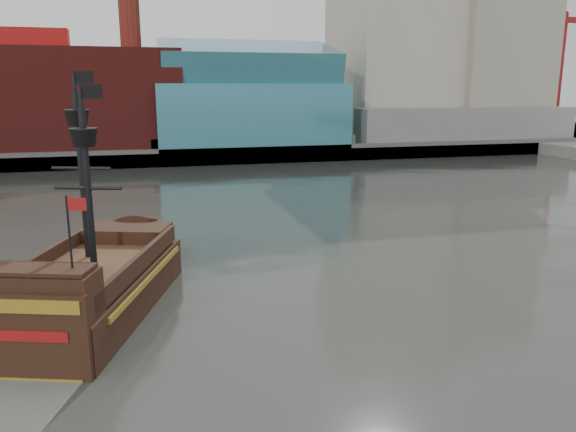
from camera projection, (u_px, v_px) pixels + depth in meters
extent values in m
plane|color=#272A25|center=(332.00, 350.00, 25.04)|extent=(400.00, 400.00, 0.00)
cube|color=slate|center=(179.00, 141.00, 111.44)|extent=(220.00, 60.00, 2.00)
cube|color=#4C4C49|center=(193.00, 157.00, 83.60)|extent=(220.00, 1.00, 2.60)
cube|color=maroon|center=(39.00, 100.00, 85.18)|extent=(42.00, 18.00, 15.00)
cube|color=teal|center=(249.00, 115.00, 91.90)|extent=(30.00, 16.00, 10.00)
cube|color=#B6AE97|center=(395.00, 13.00, 104.82)|extent=(20.00, 22.00, 46.00)
cube|color=gray|center=(490.00, 36.00, 106.48)|extent=(18.00, 18.00, 38.00)
cube|color=#B6AE97|center=(403.00, 10.00, 122.67)|extent=(24.00, 20.00, 52.00)
cube|color=slate|center=(467.00, 125.00, 98.13)|extent=(40.00, 6.00, 6.00)
cube|color=teal|center=(248.00, 65.00, 90.10)|extent=(28.00, 14.94, 8.78)
cube|color=slate|center=(548.00, 125.00, 121.07)|extent=(4.00, 4.00, 3.00)
cylinder|color=maroon|center=(555.00, 55.00, 117.83)|extent=(1.40, 1.40, 32.00)
cube|color=slate|center=(554.00, 122.00, 133.00)|extent=(4.00, 4.00, 3.00)
cylinder|color=maroon|center=(560.00, 72.00, 130.43)|extent=(1.40, 1.40, 26.00)
cube|color=maroon|center=(554.00, 17.00, 126.99)|extent=(5.00, 2.50, 2.50)
cube|color=black|center=(95.00, 299.00, 29.16)|extent=(9.71, 14.61, 2.93)
cube|color=#4A2D1B|center=(92.00, 270.00, 28.80)|extent=(8.74, 13.15, 0.34)
cube|color=black|center=(128.00, 235.00, 33.97)|extent=(5.41, 4.11, 1.13)
cube|color=black|center=(32.00, 295.00, 22.91)|extent=(5.65, 3.44, 2.03)
cube|color=black|center=(23.00, 347.00, 22.31)|extent=(5.31, 2.06, 4.51)
cube|color=olive|center=(16.00, 306.00, 21.75)|extent=(4.82, 1.73, 0.56)
cube|color=maroon|center=(20.00, 336.00, 22.03)|extent=(3.76, 1.36, 0.45)
cylinder|color=black|center=(82.00, 176.00, 29.48)|extent=(0.40, 0.40, 8.79)
cylinder|color=black|center=(89.00, 197.00, 25.81)|extent=(0.40, 0.40, 8.11)
cone|color=black|center=(77.00, 118.00, 28.80)|extent=(1.57, 1.57, 0.79)
cone|color=black|center=(84.00, 138.00, 25.21)|extent=(1.57, 1.57, 0.79)
cube|color=black|center=(83.00, 77.00, 28.31)|extent=(0.97, 0.36, 0.62)
cube|color=black|center=(91.00, 91.00, 24.72)|extent=(0.97, 0.36, 0.62)
cube|color=gray|center=(0.00, 404.00, 20.77)|extent=(5.84, 5.39, 0.02)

